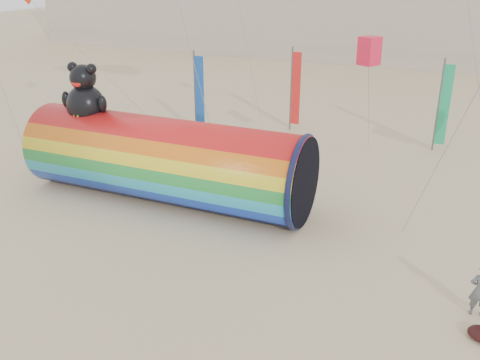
% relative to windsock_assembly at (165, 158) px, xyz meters
% --- Properties ---
extents(ground, '(160.00, 160.00, 0.00)m').
position_rel_windsock_assembly_xyz_m(ground, '(3.95, -3.40, -1.98)').
color(ground, '#CCB58C').
rests_on(ground, ground).
extents(windsock_assembly, '(12.96, 3.95, 5.97)m').
position_rel_windsock_assembly_xyz_m(windsock_assembly, '(0.00, 0.00, 0.00)').
color(windsock_assembly, red).
rests_on(windsock_assembly, ground).
extents(kite_handler, '(0.71, 0.54, 1.75)m').
position_rel_windsock_assembly_xyz_m(kite_handler, '(13.15, -3.59, -1.11)').
color(kite_handler, '#57595E').
rests_on(kite_handler, ground).
extents(festival_banners, '(14.21, 3.72, 5.20)m').
position_rel_windsock_assembly_xyz_m(festival_banners, '(3.25, 10.95, 0.66)').
color(festival_banners, '#59595E').
rests_on(festival_banners, ground).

